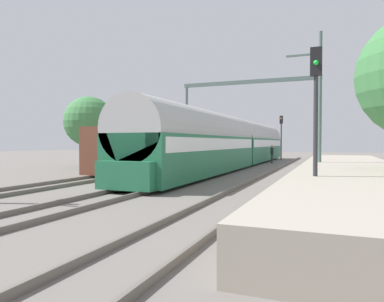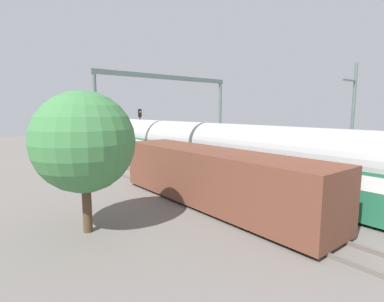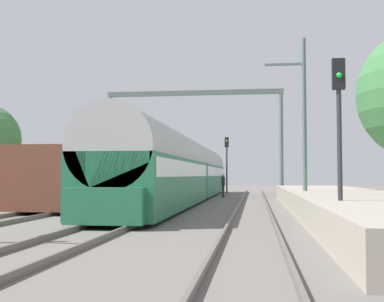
# 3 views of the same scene
# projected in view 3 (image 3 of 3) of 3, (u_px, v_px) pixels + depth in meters

# --- Properties ---
(ground) EXTENTS (120.00, 120.00, 0.00)m
(ground) POSITION_uv_depth(u_px,v_px,m) (142.00, 216.00, 19.28)
(ground) COLOR slate
(track_far_west) EXTENTS (1.52, 60.00, 0.16)m
(track_far_west) POSITION_uv_depth(u_px,v_px,m) (38.00, 213.00, 19.84)
(track_far_west) COLOR #645D55
(track_far_west) RESTS_ON ground
(track_west) EXTENTS (1.52, 60.00, 0.16)m
(track_west) POSITION_uv_depth(u_px,v_px,m) (142.00, 214.00, 19.28)
(track_west) COLOR #645D55
(track_west) RESTS_ON ground
(track_east) EXTENTS (1.52, 60.00, 0.16)m
(track_east) POSITION_uv_depth(u_px,v_px,m) (252.00, 215.00, 18.73)
(track_east) COLOR #645D55
(track_east) RESTS_ON ground
(platform) EXTENTS (4.40, 28.00, 0.90)m
(platform) POSITION_uv_depth(u_px,v_px,m) (345.00, 204.00, 20.24)
(platform) COLOR #A39989
(platform) RESTS_ON ground
(passenger_train) EXTENTS (2.93, 32.85, 3.82)m
(passenger_train) POSITION_uv_depth(u_px,v_px,m) (184.00, 170.00, 30.76)
(passenger_train) COLOR #236B47
(passenger_train) RESTS_ON ground
(freight_car) EXTENTS (2.80, 13.00, 2.70)m
(freight_car) POSITION_uv_depth(u_px,v_px,m) (88.00, 178.00, 25.82)
(freight_car) COLOR brown
(freight_car) RESTS_ON ground
(person_crossing) EXTENTS (0.25, 0.41, 1.73)m
(person_crossing) POSITION_uv_depth(u_px,v_px,m) (223.00, 183.00, 36.18)
(person_crossing) COLOR #343434
(person_crossing) RESTS_ON ground
(railway_signal_near) EXTENTS (0.36, 0.30, 5.00)m
(railway_signal_near) POSITION_uv_depth(u_px,v_px,m) (339.00, 120.00, 14.09)
(railway_signal_near) COLOR #2D2D33
(railway_signal_near) RESTS_ON ground
(railway_signal_far) EXTENTS (0.36, 0.30, 5.04)m
(railway_signal_far) POSITION_uv_depth(u_px,v_px,m) (227.00, 157.00, 43.95)
(railway_signal_far) COLOR #2D2D33
(railway_signal_far) RESTS_ON ground
(catenary_gantry) EXTENTS (13.04, 0.28, 7.86)m
(catenary_gantry) POSITION_uv_depth(u_px,v_px,m) (194.00, 120.00, 35.94)
(catenary_gantry) COLOR #526964
(catenary_gantry) RESTS_ON ground
(catenary_pole_east_mid) EXTENTS (1.90, 0.20, 8.00)m
(catenary_pole_east_mid) POSITION_uv_depth(u_px,v_px,m) (303.00, 121.00, 22.61)
(catenary_pole_east_mid) COLOR #526964
(catenary_pole_east_mid) RESTS_ON ground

